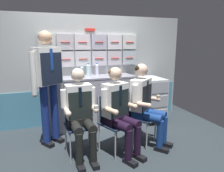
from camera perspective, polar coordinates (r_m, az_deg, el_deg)
The scene contains 16 objects.
ground at distance 3.31m, azimuth -1.29°, elevation -17.87°, with size 4.80×4.80×0.04m, color #262E32.
galley_bulkhead at distance 4.24m, azimuth -6.94°, elevation 4.40°, with size 4.20×0.14×2.15m.
galley_counter at distance 4.09m, azimuth -5.85°, elevation -4.20°, with size 1.68×0.53×0.99m.
service_trolley at distance 4.41m, azimuth 10.82°, elevation -3.21°, with size 0.40×0.65×0.91m.
folding_chair_left at distance 3.14m, azimuth -9.33°, elevation -8.68°, with size 0.42×0.42×0.85m.
crew_member_left at distance 2.93m, azimuth -8.72°, elevation -6.46°, with size 0.50×0.62×1.28m.
folding_chair_center at distance 3.15m, azimuth -0.09°, elevation -8.45°, with size 0.53×0.53×0.85m.
crew_member_center at distance 2.98m, azimuth 1.98°, elevation -5.93°, with size 0.56×0.69×1.29m.
folding_chair_right at distance 3.42m, azimuth 6.61°, elevation -6.83°, with size 0.56×0.56×0.85m.
crew_member_right at distance 3.30m, azimuth 9.19°, elevation -4.03°, with size 0.65×0.69×1.30m.
crew_member_standing at distance 3.34m, azimuth -17.30°, elevation 2.29°, with size 0.48×0.41×1.80m.
water_bottle_blue_cap at distance 4.02m, azimuth -6.50°, elevation 4.40°, with size 0.08×0.08×0.25m.
water_bottle_short at distance 3.84m, azimuth -8.26°, elevation 3.88°, with size 0.06×0.06×0.23m.
sparkling_bottle_green at distance 4.09m, azimuth -4.17°, elevation 4.54°, with size 0.07×0.07×0.24m.
coffee_cup_white at distance 3.99m, azimuth -8.79°, elevation 3.18°, with size 0.07×0.07×0.08m.
coffee_cup_spare at distance 4.07m, azimuth -13.88°, elevation 2.99°, with size 0.07×0.07×0.06m.
Camera 1 is at (-0.87, -2.74, 1.63)m, focal length 33.16 mm.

